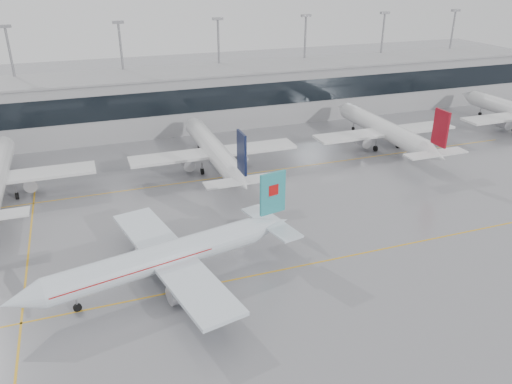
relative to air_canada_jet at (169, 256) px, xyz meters
name	(u,v)px	position (x,y,z in m)	size (l,w,h in m)	color
ground	(290,268)	(14.06, -2.33, -3.30)	(320.00, 320.00, 0.00)	gray
taxi_line_main	(290,268)	(14.06, -2.33, -3.30)	(120.00, 0.25, 0.01)	gold
taxi_line_north	(221,177)	(14.06, 27.67, -3.30)	(120.00, 0.25, 0.01)	gold
taxi_line_cross	(29,251)	(-15.94, 12.67, -3.30)	(0.25, 60.00, 0.01)	gold
terminal	(180,100)	(14.06, 59.67, 2.70)	(180.00, 15.00, 12.00)	#939397
terminal_glass	(187,101)	(14.06, 52.12, 4.20)	(180.00, 0.20, 5.00)	black
terminal_roof	(178,72)	(14.06, 59.67, 8.90)	(182.00, 16.00, 0.40)	gray
light_masts	(172,62)	(14.06, 65.67, 10.04)	(156.40, 1.00, 22.60)	gray
air_canada_jet	(169,256)	(0.00, 0.00, 0.00)	(34.07, 27.06, 10.52)	silver
parked_jet_c	(214,150)	(14.06, 31.36, 0.41)	(29.64, 36.96, 11.72)	silver
parked_jet_d	(385,130)	(49.06, 31.36, 0.41)	(29.64, 36.96, 11.72)	silver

